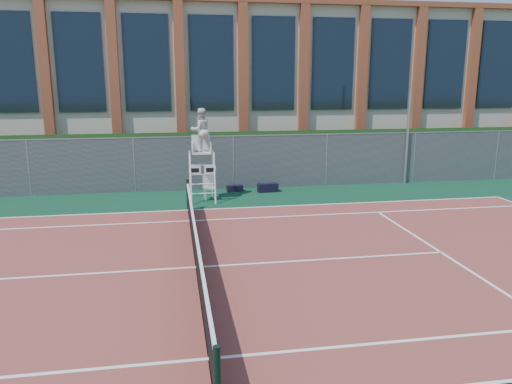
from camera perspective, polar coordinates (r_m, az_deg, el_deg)
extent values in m
plane|color=#233814|center=(12.31, -6.81, -8.66)|extent=(120.00, 120.00, 0.00)
cube|color=#0C3625|center=(13.24, -7.03, -7.07)|extent=(36.00, 20.00, 0.01)
cube|color=brown|center=(12.30, -6.81, -8.57)|extent=(23.77, 10.97, 0.02)
cylinder|color=black|center=(7.06, -4.45, -21.03)|extent=(0.10, 0.10, 1.10)
cylinder|color=black|center=(17.51, -7.79, -0.32)|extent=(0.10, 0.10, 1.10)
cube|color=black|center=(12.15, -6.87, -6.64)|extent=(0.03, 11.00, 0.86)
cube|color=white|center=(12.00, -6.92, -4.59)|extent=(0.06, 11.20, 0.07)
cube|color=black|center=(21.72, -8.23, 3.69)|extent=(40.00, 1.40, 2.20)
cube|color=beige|center=(29.46, -8.84, 11.68)|extent=(44.00, 10.00, 8.00)
cube|color=brown|center=(29.68, -9.13, 19.62)|extent=(45.00, 10.60, 0.25)
cylinder|color=#9EA0A5|center=(22.65, 16.92, 6.01)|extent=(0.12, 0.12, 4.06)
cylinder|color=white|center=(18.33, -7.46, 1.44)|extent=(0.05, 0.52, 1.90)
cylinder|color=white|center=(18.38, -4.73, 1.53)|extent=(0.05, 0.52, 1.90)
cylinder|color=white|center=(19.28, -7.58, 2.00)|extent=(0.05, 0.52, 1.90)
cylinder|color=white|center=(19.33, -4.98, 2.09)|extent=(0.05, 0.52, 1.90)
cube|color=white|center=(18.67, -6.25, 4.49)|extent=(0.68, 0.58, 0.06)
cube|color=white|center=(18.90, -6.33, 5.63)|extent=(0.68, 0.05, 0.58)
cube|color=white|center=(18.37, -6.99, 2.48)|extent=(0.43, 0.03, 0.33)
cube|color=white|center=(18.40, -5.29, 2.54)|extent=(0.43, 0.03, 0.33)
imported|color=white|center=(18.62, -6.32, 7.05)|extent=(0.93, 0.82, 1.61)
cube|color=silver|center=(18.93, -5.34, 0.45)|extent=(0.47, 0.47, 0.04)
cube|color=silver|center=(19.07, -5.46, 1.28)|extent=(0.43, 0.08, 0.46)
cylinder|color=silver|center=(18.79, -5.75, -0.39)|extent=(0.03, 0.03, 0.43)
cylinder|color=silver|center=(18.85, -4.72, -0.32)|extent=(0.03, 0.03, 0.43)
cylinder|color=silver|center=(19.12, -5.93, -0.16)|extent=(0.03, 0.03, 0.43)
cylinder|color=silver|center=(19.18, -4.91, -0.10)|extent=(0.03, 0.03, 0.43)
cube|color=black|center=(20.23, 1.35, 0.51)|extent=(0.84, 0.39, 0.35)
cube|color=black|center=(20.33, -2.45, 0.43)|extent=(0.67, 0.36, 0.26)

